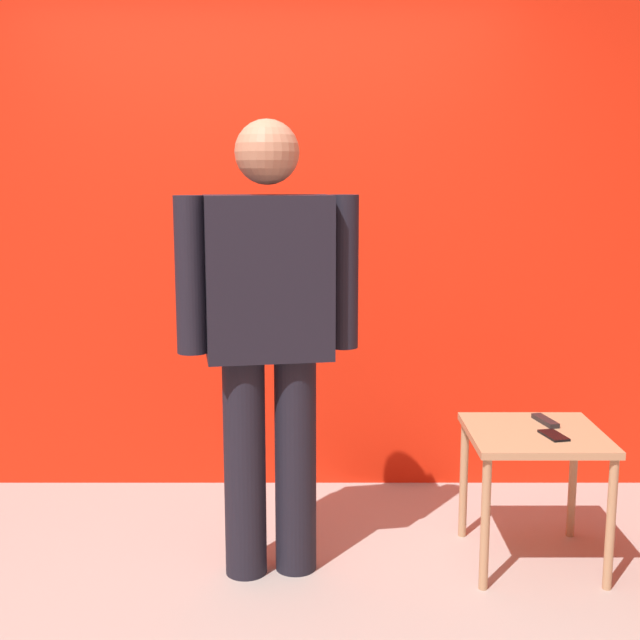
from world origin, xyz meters
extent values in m
plane|color=#9E9991|center=(0.00, 0.00, 0.00)|extent=(12.00, 12.00, 0.00)
cube|color=red|center=(0.00, 1.48, 1.53)|extent=(5.42, 0.12, 3.07)
cylinder|color=black|center=(-0.01, 0.42, 0.45)|extent=(0.20, 0.20, 0.90)
cylinder|color=black|center=(0.19, 0.45, 0.45)|extent=(0.20, 0.20, 0.90)
cube|color=black|center=(0.09, 0.43, 1.22)|extent=(0.52, 0.32, 0.64)
cube|color=#2D4784|center=(0.07, 0.56, 1.25)|extent=(0.14, 0.04, 0.53)
cube|color=#C68CB7|center=(0.06, 0.57, 1.23)|extent=(0.05, 0.02, 0.48)
cylinder|color=black|center=(-0.20, 0.38, 1.23)|extent=(0.14, 0.14, 0.60)
cylinder|color=black|center=(0.38, 0.49, 1.23)|extent=(0.14, 0.14, 0.60)
sphere|color=#A87A5B|center=(0.09, 0.43, 1.70)|extent=(0.25, 0.25, 0.25)
cube|color=tan|center=(1.18, 0.52, 0.56)|extent=(0.55, 0.55, 0.03)
cylinder|color=tan|center=(0.93, 0.28, 0.27)|extent=(0.04, 0.04, 0.54)
cylinder|color=tan|center=(1.42, 0.28, 0.27)|extent=(0.04, 0.04, 0.54)
cylinder|color=tan|center=(0.93, 0.76, 0.27)|extent=(0.04, 0.04, 0.54)
cylinder|color=tan|center=(1.42, 0.76, 0.27)|extent=(0.04, 0.04, 0.54)
cube|color=black|center=(1.23, 0.45, 0.58)|extent=(0.10, 0.16, 0.01)
cube|color=black|center=(1.25, 0.63, 0.58)|extent=(0.08, 0.18, 0.02)
camera|label=1|loc=(0.29, -2.76, 1.61)|focal=46.47mm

